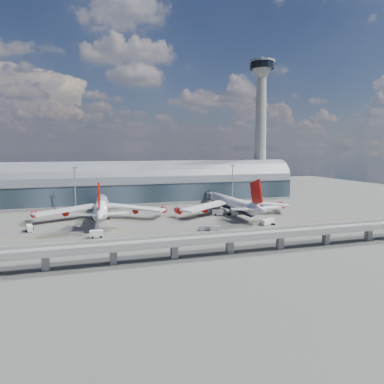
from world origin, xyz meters
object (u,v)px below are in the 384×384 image
object	(u,v)px
control_tower	(261,128)
service_truck_2	(268,222)
service_truck_0	(30,228)
service_truck_3	(233,213)
floodlight_mast_right	(232,183)
service_truck_5	(218,212)
floodlight_mast_left	(75,188)
cargo_train_1	(208,228)
airliner_left	(101,207)
airliner_right	(233,204)
service_truck_1	(96,234)
cargo_train_2	(380,221)
cargo_train_0	(215,229)
service_truck_4	(222,211)

from	to	relation	value
control_tower	service_truck_2	world-z (taller)	control_tower
service_truck_0	service_truck_3	bearing A→B (deg)	-4.31
floodlight_mast_right	service_truck_5	world-z (taller)	floodlight_mast_right
floodlight_mast_left	cargo_train_1	size ratio (longest dim) A/B	3.00
airliner_left	airliner_right	distance (m)	71.44
service_truck_1	service_truck_5	size ratio (longest dim) A/B	0.83
airliner_left	service_truck_2	bearing A→B (deg)	-22.09
service_truck_5	cargo_train_2	bearing A→B (deg)	-91.96
cargo_train_2	cargo_train_1	bearing A→B (deg)	110.11
service_truck_1	cargo_train_1	world-z (taller)	service_truck_1
service_truck_0	cargo_train_0	bearing A→B (deg)	-26.32
service_truck_2	service_truck_5	world-z (taller)	service_truck_5
service_truck_1	cargo_train_2	bearing A→B (deg)	-94.45
service_truck_2	airliner_right	bearing A→B (deg)	-17.17
control_tower	service_truck_5	xyz separation A→B (m)	(-61.09, -67.21, -50.16)
floodlight_mast_right	service_truck_0	size ratio (longest dim) A/B	3.78
floodlight_mast_left	airliner_left	bearing A→B (deg)	-68.96
control_tower	service_truck_2	size ratio (longest dim) A/B	13.03
service_truck_4	cargo_train_1	world-z (taller)	service_truck_4
airliner_left	airliner_right	bearing A→B (deg)	-0.40
airliner_left	service_truck_2	world-z (taller)	airliner_left
service_truck_1	service_truck_2	size ratio (longest dim) A/B	0.67
airliner_right	service_truck_2	distance (m)	32.18
service_truck_1	service_truck_4	bearing A→B (deg)	-62.85
control_tower	airliner_left	xyz separation A→B (m)	(-122.78, -59.77, -45.36)
airliner_left	service_truck_0	distance (m)	37.80
floodlight_mast_left	control_tower	bearing A→B (deg)	11.72
airliner_left	cargo_train_2	world-z (taller)	airliner_left
control_tower	service_truck_3	distance (m)	101.97
control_tower	cargo_train_0	bearing A→B (deg)	-126.61
service_truck_4	service_truck_5	world-z (taller)	service_truck_5
service_truck_1	service_truck_3	world-z (taller)	service_truck_1
service_truck_3	service_truck_4	xyz separation A→B (m)	(-3.48, 7.46, -0.14)
floodlight_mast_left	cargo_train_0	size ratio (longest dim) A/B	4.30
service_truck_0	cargo_train_1	bearing A→B (deg)	-25.52
service_truck_5	cargo_train_2	distance (m)	81.38
airliner_left	floodlight_mast_right	bearing A→B (deg)	25.41
airliner_left	service_truck_2	size ratio (longest dim) A/B	9.13
airliner_left	service_truck_2	xyz separation A→B (m)	(74.70, -39.05, -4.83)
cargo_train_2	service_truck_0	bearing A→B (deg)	104.80
airliner_left	service_truck_4	bearing A→B (deg)	2.35
control_tower	service_truck_4	world-z (taller)	control_tower
airliner_right	service_truck_2	size ratio (longest dim) A/B	8.80
floodlight_mast_right	service_truck_3	size ratio (longest dim) A/B	4.30
floodlight_mast_right	cargo_train_2	bearing A→B (deg)	-62.28
service_truck_0	service_truck_4	xyz separation A→B (m)	(98.18, 15.40, -0.14)
airliner_left	service_truck_5	xyz separation A→B (m)	(61.69, -7.44, -4.80)
service_truck_5	service_truck_4	bearing A→B (deg)	-18.00
service_truck_2	floodlight_mast_right	bearing A→B (deg)	-34.19
service_truck_5	airliner_left	bearing A→B (deg)	112.92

